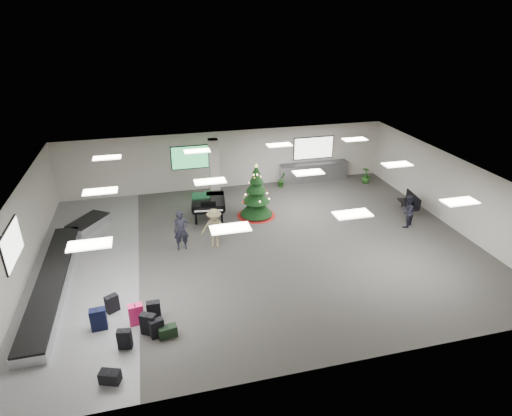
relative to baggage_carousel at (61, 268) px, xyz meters
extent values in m
plane|color=#3C3A37|center=(7.84, 0.08, -0.21)|extent=(18.00, 18.00, 0.00)
cube|color=#B7B1A7|center=(7.84, 7.08, 1.39)|extent=(18.00, 0.02, 3.20)
cube|color=#B7B1A7|center=(7.84, -6.92, 1.39)|extent=(18.00, 0.02, 3.20)
cube|color=#B7B1A7|center=(-1.16, 0.08, 1.39)|extent=(0.02, 14.00, 3.20)
cube|color=#B7B1A7|center=(16.84, 0.08, 1.39)|extent=(0.02, 14.00, 3.20)
cube|color=silver|center=(7.84, 0.08, 2.99)|extent=(18.00, 14.00, 0.02)
cube|color=slate|center=(0.84, 0.08, -0.21)|extent=(4.00, 14.00, 0.01)
cube|color=#AAA39C|center=(6.84, 5.68, 1.39)|extent=(0.50, 0.50, 3.20)
cube|color=green|center=(5.84, 7.03, 1.69)|extent=(2.20, 0.08, 1.30)
cube|color=white|center=(12.84, 7.03, 1.69)|extent=(2.40, 0.08, 1.30)
cube|color=white|center=(-1.11, -0.92, 1.69)|extent=(0.08, 2.10, 1.30)
cube|color=white|center=(1.84, -3.92, 2.93)|extent=(1.20, 0.60, 0.04)
cube|color=white|center=(1.84, 0.08, 2.93)|extent=(1.20, 0.60, 0.04)
cube|color=white|center=(1.84, 4.08, 2.93)|extent=(1.20, 0.60, 0.04)
cube|color=white|center=(5.84, -3.92, 2.93)|extent=(1.20, 0.60, 0.04)
cube|color=white|center=(5.84, 0.08, 2.93)|extent=(1.20, 0.60, 0.04)
cube|color=white|center=(5.84, 4.08, 2.93)|extent=(1.20, 0.60, 0.04)
cube|color=white|center=(9.84, -3.92, 2.93)|extent=(1.20, 0.60, 0.04)
cube|color=white|center=(9.84, 0.08, 2.93)|extent=(1.20, 0.60, 0.04)
cube|color=white|center=(9.84, 4.08, 2.93)|extent=(1.20, 0.60, 0.04)
cube|color=white|center=(13.84, -3.92, 2.93)|extent=(1.20, 0.60, 0.04)
cube|color=white|center=(13.84, 0.08, 2.93)|extent=(1.20, 0.60, 0.04)
cube|color=white|center=(13.84, 4.08, 2.93)|extent=(1.20, 0.60, 0.04)
cube|color=silver|center=(-0.16, -0.92, -0.02)|extent=(1.00, 8.00, 0.38)
cube|color=black|center=(-0.16, -0.92, 0.19)|extent=(0.95, 7.90, 0.05)
cube|color=silver|center=(0.64, 3.68, -0.02)|extent=(1.97, 2.21, 0.38)
cube|color=black|center=(0.64, 3.68, 0.19)|extent=(1.87, 2.10, 0.05)
cube|color=silver|center=(12.84, 6.73, 0.31)|extent=(4.00, 0.60, 1.05)
cube|color=#333336|center=(12.84, 6.73, 0.85)|extent=(4.05, 0.65, 0.04)
cube|color=black|center=(2.45, -4.73, 0.10)|extent=(0.44, 0.30, 0.63)
cube|color=black|center=(2.45, -4.73, 0.43)|extent=(0.05, 0.14, 0.02)
cube|color=black|center=(3.15, -4.28, 0.15)|extent=(0.52, 0.44, 0.72)
cube|color=black|center=(3.15, -4.28, 0.52)|extent=(0.10, 0.14, 0.02)
cube|color=#ED1E65|center=(2.78, -3.70, 0.14)|extent=(0.49, 0.32, 0.71)
cube|color=black|center=(2.78, -3.70, 0.51)|extent=(0.05, 0.16, 0.02)
cube|color=black|center=(3.33, -3.60, 0.11)|extent=(0.44, 0.25, 0.65)
cube|color=black|center=(3.33, -3.60, 0.44)|extent=(0.04, 0.14, 0.02)
cube|color=black|center=(1.65, -3.68, 0.16)|extent=(0.50, 0.31, 0.74)
cube|color=black|center=(1.65, -3.68, 0.54)|extent=(0.04, 0.17, 0.02)
cube|color=black|center=(3.70, -4.56, -0.03)|extent=(0.60, 0.36, 0.37)
cube|color=black|center=(3.70, -4.56, 0.17)|extent=(0.05, 0.17, 0.02)
cube|color=black|center=(3.38, -4.45, 0.09)|extent=(0.47, 0.34, 0.60)
cube|color=black|center=(3.38, -4.45, 0.40)|extent=(0.07, 0.14, 0.02)
cube|color=black|center=(2.01, -2.88, 0.09)|extent=(0.48, 0.41, 0.61)
cube|color=black|center=(2.01, -2.88, 0.41)|extent=(0.10, 0.14, 0.02)
cube|color=black|center=(2.08, -5.97, -0.03)|extent=(0.62, 0.47, 0.36)
cube|color=black|center=(2.08, -5.97, 0.15)|extent=(0.09, 0.18, 0.02)
cone|color=maroon|center=(8.42, 3.02, -0.15)|extent=(1.88, 1.88, 0.12)
cylinder|color=#3F2819|center=(8.42, 3.02, 0.03)|extent=(0.12, 0.12, 0.50)
cone|color=black|center=(8.42, 3.02, 0.33)|extent=(1.59, 1.59, 0.89)
cone|color=black|center=(8.42, 3.02, 0.93)|extent=(1.29, 1.29, 0.79)
cone|color=black|center=(8.42, 3.02, 1.42)|extent=(0.99, 0.99, 0.69)
cone|color=black|center=(8.42, 3.02, 1.82)|extent=(0.69, 0.69, 0.59)
cone|color=black|center=(8.42, 3.02, 2.16)|extent=(0.40, 0.40, 0.45)
cone|color=#FFE566|center=(8.42, 3.02, 2.38)|extent=(0.16, 0.16, 0.18)
cube|color=black|center=(6.16, 3.40, 0.61)|extent=(1.77, 1.94, 0.28)
cube|color=black|center=(6.03, 2.46, 0.53)|extent=(1.48, 0.49, 0.10)
cube|color=white|center=(6.03, 2.43, 0.59)|extent=(1.31, 0.31, 0.02)
cube|color=black|center=(6.07, 2.70, 0.81)|extent=(0.70, 0.12, 0.22)
cylinder|color=black|center=(5.47, 2.78, 0.13)|extent=(0.10, 0.10, 0.68)
cylinder|color=black|center=(6.66, 2.62, 0.13)|extent=(0.10, 0.10, 0.68)
cylinder|color=black|center=(6.25, 4.09, 0.13)|extent=(0.10, 0.10, 0.68)
cube|color=black|center=(15.76, 1.57, 0.20)|extent=(0.68, 1.54, 0.06)
cylinder|color=black|center=(15.76, 0.97, -0.01)|extent=(0.06, 0.06, 0.40)
cylinder|color=black|center=(15.76, 2.16, -0.01)|extent=(0.06, 0.06, 0.40)
cube|color=black|center=(15.99, 1.57, 0.48)|extent=(0.24, 1.48, 0.49)
imported|color=black|center=(4.64, 0.69, 0.65)|extent=(0.66, 0.46, 1.72)
imported|color=#897C55|center=(6.00, 0.61, 0.63)|extent=(1.21, 0.87, 1.70)
imported|color=black|center=(14.81, 0.21, 0.56)|extent=(0.95, 0.91, 1.54)
imported|color=#123912|center=(10.72, 6.27, 0.21)|extent=(0.55, 0.49, 0.84)
imported|color=#123912|center=(15.63, 5.67, 0.25)|extent=(0.72, 0.72, 0.92)
camera|label=1|loc=(3.78, -15.14, 8.88)|focal=30.00mm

